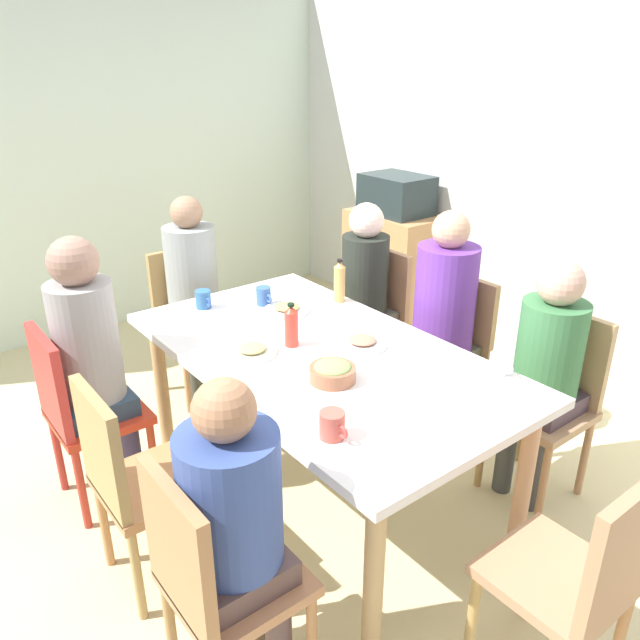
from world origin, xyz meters
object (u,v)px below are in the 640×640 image
person_0 (193,282)px  chair_5 (450,348)px  person_7 (91,352)px  chair_7 (79,408)px  chair_0 (189,314)px  plate_1 (252,351)px  cup_3 (332,425)px  bottle_1 (340,282)px  chair_6 (373,313)px  cup_1 (264,296)px  chair_2 (551,394)px  bottle_0 (291,326)px  dining_table (320,367)px  side_cabinet (392,271)px  chair_4 (213,577)px  cup_0 (203,299)px  person_2 (546,362)px  chair_3 (582,575)px  chair_1 (133,476)px  person_4 (235,515)px  bowl_0 (332,372)px  plate_2 (287,309)px  person_5 (443,309)px  person_6 (363,285)px  microwave (396,194)px  plate_0 (362,343)px  cup_2 (499,364)px

person_0 → chair_5: (1.22, 0.90, -0.23)m
person_7 → chair_7: bearing=-90.0°
chair_0 → plate_1: (1.15, -0.25, 0.27)m
cup_3 → bottle_1: size_ratio=0.54×
chair_6 → cup_1: size_ratio=7.91×
chair_2 → bottle_0: 1.27m
dining_table → chair_0: 1.32m
person_0 → side_cabinet: size_ratio=1.39×
person_0 → chair_4: size_ratio=1.39×
cup_0 → side_cabinet: bearing=104.7°
dining_table → person_2: bearing=52.5°
chair_3 → bottle_1: bottle_1 is taller
chair_1 → cup_0: size_ratio=7.76×
person_4 → bowl_0: (-0.38, 0.68, 0.10)m
bottle_1 → bottle_0: bearing=-61.0°
chair_1 → plate_2: size_ratio=3.83×
chair_2 → person_4: size_ratio=0.77×
dining_table → chair_0: bearing=180.0°
person_0 → person_5: bearing=33.6°
chair_4 → person_6: size_ratio=0.74×
chair_3 → chair_7: (-1.93, -0.90, 0.00)m
chair_5 → person_6: bearing=-171.6°
dining_table → cup_0: 0.80m
person_4 → microwave: bearing=127.0°
plate_1 → chair_7: bearing=-125.2°
chair_3 → microwave: size_ratio=1.88×
cup_1 → bottle_0: (0.49, -0.17, 0.05)m
person_4 → plate_1: person_4 is taller
plate_0 → cup_0: 0.91m
side_cabinet → chair_5: bearing=-32.0°
bowl_0 → cup_3: 0.40m
chair_1 → side_cabinet: same height
chair_6 → person_2: bearing=-4.2°
plate_2 → microwave: 1.74m
bottle_1 → side_cabinet: size_ratio=0.26×
plate_0 → bottle_0: 0.33m
bowl_0 → person_5: bearing=104.6°
chair_2 → cup_2: (-0.00, -0.45, 0.30)m
person_7 → person_2: bearing=52.5°
chair_1 → person_4: size_ratio=0.77×
chair_2 → chair_6: same height
person_5 → chair_3: bearing=-31.7°
person_5 → bowl_0: 0.97m
dining_table → cup_3: cup_3 is taller
dining_table → cup_2: (0.62, 0.45, 0.13)m
bottle_0 → plate_1: bearing=-101.7°
cup_3 → cup_2: bearing=85.6°
bowl_0 → cup_1: cup_1 is taller
chair_2 → plate_0: bearing=-127.6°
chair_2 → chair_7: same height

